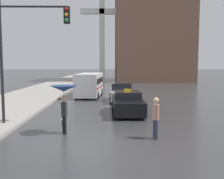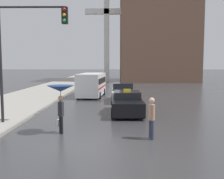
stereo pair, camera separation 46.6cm
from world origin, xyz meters
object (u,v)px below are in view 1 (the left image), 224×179
sedan_red (121,93)px  traffic_light (27,40)px  pedestrian_man (156,115)px  ambulance_van (89,84)px  monument_cross (102,27)px  taxi (127,103)px  pedestrian_with_umbrella (64,93)px

sedan_red → traffic_light: (-4.98, -8.65, 3.51)m
traffic_light → pedestrian_man: bearing=-22.8°
ambulance_van → traffic_light: 12.22m
pedestrian_man → traffic_light: traffic_light is taller
sedan_red → monument_cross: (-2.14, 24.67, 8.85)m
traffic_light → monument_cross: size_ratio=0.36×
taxi → monument_cross: 31.61m
taxi → traffic_light: size_ratio=0.72×
ambulance_van → pedestrian_man: bearing=109.0°
pedestrian_with_umbrella → monument_cross: monument_cross is taller
traffic_light → monument_cross: 33.87m
taxi → sedan_red: size_ratio=1.03×
sedan_red → traffic_light: traffic_light is taller
pedestrian_with_umbrella → traffic_light: (-1.99, 1.61, 2.41)m
taxi → ambulance_van: 9.09m
pedestrian_with_umbrella → traffic_light: bearing=25.4°
ambulance_van → pedestrian_man: ambulance_van is taller
taxi → pedestrian_with_umbrella: size_ratio=2.07×
pedestrian_with_umbrella → monument_cross: size_ratio=0.13×
taxi → sedan_red: (-0.11, 5.58, 0.03)m
taxi → ambulance_van: (-2.94, 8.59, 0.57)m
monument_cross → sedan_red: bearing=-85.1°
sedan_red → taxi: bearing=91.1°
sedan_red → monument_cross: size_ratio=0.25×
taxi → sedan_red: 5.58m
taxi → ambulance_van: ambulance_van is taller
pedestrian_man → monument_cross: monument_cross is taller
pedestrian_man → ambulance_van: bearing=-178.2°
pedestrian_with_umbrella → pedestrian_man: size_ratio=1.24×
ambulance_van → pedestrian_man: 14.58m
traffic_light → monument_cross: (2.85, 33.32, 5.34)m
pedestrian_with_umbrella → sedan_red: bearing=-41.9°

